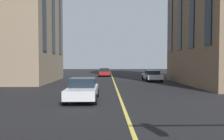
# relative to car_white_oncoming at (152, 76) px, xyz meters

# --- Properties ---
(lane_centre_line) EXTENTS (80.00, 0.16, 0.01)m
(lane_centre_line) POSITION_rel_car_white_oncoming_xyz_m (-10.64, 4.90, -0.70)
(lane_centre_line) COLOR #D8C64C
(lane_centre_line) RESTS_ON ground_plane
(car_white_oncoming) EXTENTS (4.40, 1.95, 1.37)m
(car_white_oncoming) POSITION_rel_car_white_oncoming_xyz_m (0.00, 0.00, 0.00)
(car_white_oncoming) COLOR silver
(car_white_oncoming) RESTS_ON ground_plane
(car_white_near) EXTENTS (3.90, 1.89, 1.40)m
(car_white_near) POSITION_rel_car_white_oncoming_xyz_m (-13.42, 7.28, -0.00)
(car_white_near) COLOR silver
(car_white_near) RESTS_ON ground_plane
(car_red_far) EXTENTS (3.90, 1.89, 1.40)m
(car_red_far) POSITION_rel_car_white_oncoming_xyz_m (9.23, 6.19, -0.00)
(car_red_far) COLOR #B21E1E
(car_red_far) RESTS_ON ground_plane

